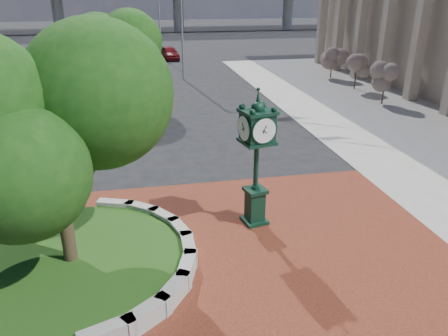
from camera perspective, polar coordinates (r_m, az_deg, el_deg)
ground at (r=13.18m, az=3.28°, el=-10.74°), size 200.00×200.00×0.00m
plaza at (r=12.38m, az=4.45°, el=-13.15°), size 12.00×12.00×0.04m
planter_wall at (r=12.72m, az=-8.82°, el=-10.92°), size 2.96×6.77×0.54m
grass_bed at (r=12.93m, az=-19.20°, el=-11.80°), size 6.10×6.10×0.40m
tree_planter at (r=11.41m, az=-21.44°, el=3.07°), size 5.20×5.20×6.33m
tree_street at (r=28.94m, az=-13.77°, el=14.01°), size 4.40×4.40×5.45m
post_clock at (r=13.57m, az=4.26°, el=1.85°), size 1.07×1.07×4.45m
parked_car at (r=48.89m, az=-7.16°, el=14.70°), size 2.17×4.25×1.39m
street_lamp_near at (r=37.13m, az=-5.24°, el=19.73°), size 2.09×0.26×9.31m
street_lamp_far at (r=49.86m, az=-8.28°, el=20.35°), size 2.10×0.52×9.39m
shrub_near at (r=30.90m, az=20.28°, el=10.68°), size 1.20×1.20×2.20m
shrub_mid at (r=35.08m, az=16.92°, el=12.37°), size 1.20×1.20×2.20m
shrub_far at (r=39.06m, az=13.94°, el=13.62°), size 1.20×1.20×2.20m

